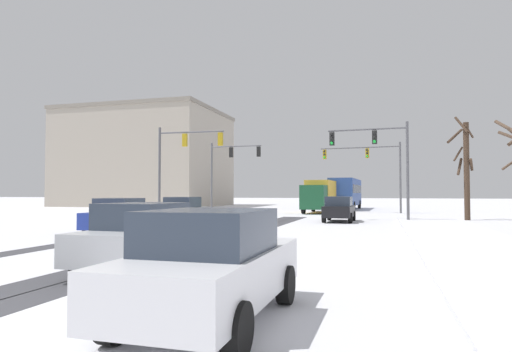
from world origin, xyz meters
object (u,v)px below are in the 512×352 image
car_grey_second (183,211)px  car_silver_fourth (145,236)px  box_truck_delivery (319,195)px  bare_tree_sidewalk_far (466,166)px  traffic_signal_far_right (371,162)px  office_building_far_left_block (147,159)px  traffic_signal_near_left (181,154)px  bus_oncoming (346,192)px  car_black_lead (339,209)px  traffic_signal_near_right (379,151)px  car_blue_third (121,216)px  traffic_signal_far_left (228,163)px  car_white_sixth (212,265)px

car_grey_second → car_silver_fourth: size_ratio=1.00×
box_truck_delivery → bare_tree_sidewalk_far: bare_tree_sidewalk_far is taller
traffic_signal_far_right → office_building_far_left_block: office_building_far_left_block is taller
traffic_signal_near_left → bus_oncoming: 24.38m
car_black_lead → office_building_far_left_block: 41.38m
traffic_signal_near_right → car_grey_second: (-10.87, -6.88, -3.79)m
car_blue_third → bare_tree_sidewalk_far: bearing=42.4°
bare_tree_sidewalk_far → car_blue_third: bearing=-137.6°
traffic_signal_far_right → bus_oncoming: traffic_signal_far_right is taller
traffic_signal_far_right → office_building_far_left_block: 34.81m
traffic_signal_near_right → car_blue_third: size_ratio=1.55×
box_truck_delivery → office_building_far_left_block: office_building_far_left_block is taller
traffic_signal_far_left → bare_tree_sidewalk_far: bare_tree_sidewalk_far is taller
car_black_lead → car_blue_third: same height
car_white_sixth → traffic_signal_near_left: bearing=116.5°
car_grey_second → car_blue_third: same height
car_black_lead → office_building_far_left_block: size_ratio=0.20×
traffic_signal_near_left → traffic_signal_near_right: bearing=8.4°
car_silver_fourth → traffic_signal_near_left: bearing=113.1°
bus_oncoming → bare_tree_sidewalk_far: 20.06m
traffic_signal_near_left → traffic_signal_near_right: size_ratio=1.00×
traffic_signal_near_right → traffic_signal_far_left: same height
traffic_signal_near_left → car_white_sixth: (11.16, -22.35, -3.77)m
traffic_signal_near_left → car_grey_second: size_ratio=1.56×
bus_oncoming → box_truck_delivery: 9.43m
traffic_signal_near_left → traffic_signal_far_left: same height
office_building_far_left_block → traffic_signal_far_left: bearing=-44.5°
traffic_signal_near_left → car_black_lead: 11.52m
office_building_far_left_block → car_blue_third: bearing=-61.7°
box_truck_delivery → car_black_lead: bearing=-76.6°
car_blue_third → car_white_sixth: same height
traffic_signal_far_right → car_grey_second: size_ratio=1.77×
bare_tree_sidewalk_far → car_grey_second: bearing=-150.0°
traffic_signal_far_left → car_silver_fourth: size_ratio=1.57×
traffic_signal_far_left → office_building_far_left_block: (-19.03, 18.67, 2.16)m
car_blue_third → bare_tree_sidewalk_far: (16.88, 15.40, 2.86)m
traffic_signal_near_right → bare_tree_sidewalk_far: 6.33m
traffic_signal_far_right → box_truck_delivery: traffic_signal_far_right is taller
car_white_sixth → office_building_far_left_block: office_building_far_left_block is taller
car_silver_fourth → bare_tree_sidewalk_far: (11.00, 23.48, 2.86)m
traffic_signal_far_right → traffic_signal_near_left: bearing=-131.8°
car_silver_fourth → car_white_sixth: same height
car_silver_fourth → office_building_far_left_block: office_building_far_left_block is taller
traffic_signal_far_left → car_grey_second: traffic_signal_far_left is taller
bare_tree_sidewalk_far → office_building_far_left_block: size_ratio=0.34×
bus_oncoming → bare_tree_sidewalk_far: (9.42, -17.62, 1.68)m
traffic_signal_near_left → car_black_lead: bearing=3.0°
bus_oncoming → traffic_signal_near_right: bearing=-79.5°
traffic_signal_far_left → car_silver_fourth: (8.04, -28.74, -3.77)m
traffic_signal_far_left → car_blue_third: bearing=-84.0°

